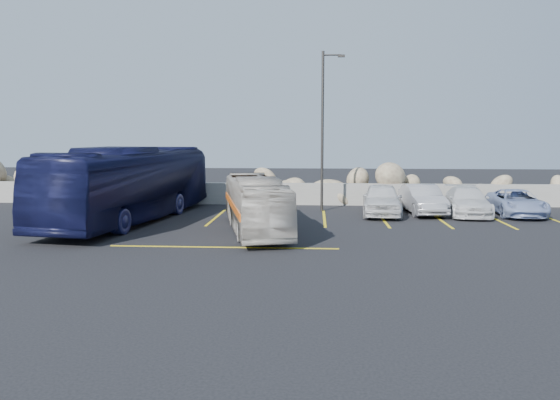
# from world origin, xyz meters

# --- Properties ---
(ground) EXTENTS (90.00, 90.00, 0.00)m
(ground) POSITION_xyz_m (0.00, 0.00, 0.00)
(ground) COLOR black
(ground) RESTS_ON ground
(seawall) EXTENTS (60.00, 0.40, 1.20)m
(seawall) POSITION_xyz_m (0.00, 12.00, 0.60)
(seawall) COLOR gray
(seawall) RESTS_ON ground
(riprap_pile) EXTENTS (54.00, 2.80, 2.60)m
(riprap_pile) POSITION_xyz_m (0.00, 13.20, 1.30)
(riprap_pile) COLOR #887359
(riprap_pile) RESTS_ON ground
(parking_lines) EXTENTS (18.16, 9.36, 0.01)m
(parking_lines) POSITION_xyz_m (4.64, 5.57, 0.01)
(parking_lines) COLOR yellow
(parking_lines) RESTS_ON ground
(lamppost) EXTENTS (1.14, 0.18, 8.00)m
(lamppost) POSITION_xyz_m (2.56, 9.50, 4.30)
(lamppost) COLOR #322F2C
(lamppost) RESTS_ON ground
(vintage_bus) EXTENTS (3.61, 8.18, 2.22)m
(vintage_bus) POSITION_xyz_m (-0.22, 3.43, 1.11)
(vintage_bus) COLOR #BAB4A8
(vintage_bus) RESTS_ON ground
(tour_coach) EXTENTS (4.55, 12.33, 3.35)m
(tour_coach) POSITION_xyz_m (-6.12, 5.68, 1.68)
(tour_coach) COLOR #0F1133
(tour_coach) RESTS_ON ground
(car_a) EXTENTS (2.19, 4.64, 1.53)m
(car_a) POSITION_xyz_m (5.39, 8.31, 0.77)
(car_a) COLOR silver
(car_a) RESTS_ON ground
(car_b) EXTENTS (1.83, 4.41, 1.42)m
(car_b) POSITION_xyz_m (7.45, 8.90, 0.71)
(car_b) COLOR #A6A5AA
(car_b) RESTS_ON ground
(car_c) EXTENTS (2.30, 4.75, 1.33)m
(car_c) POSITION_xyz_m (9.53, 8.60, 0.67)
(car_c) COLOR silver
(car_c) RESTS_ON ground
(car_d) EXTENTS (2.31, 4.58, 1.24)m
(car_d) POSITION_xyz_m (11.89, 8.63, 0.62)
(car_d) COLOR #8C9DC6
(car_d) RESTS_ON ground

